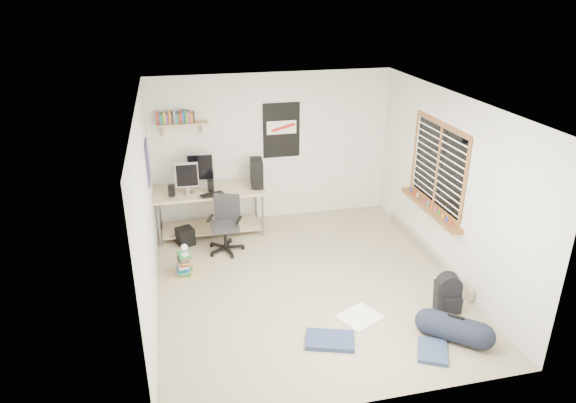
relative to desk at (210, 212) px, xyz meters
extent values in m
cube|color=gray|center=(1.13, -1.85, -0.37)|extent=(4.00, 4.50, 0.01)
cube|color=white|center=(1.13, -1.85, 2.14)|extent=(4.00, 4.50, 0.01)
cube|color=silver|center=(1.13, 0.40, 0.89)|extent=(4.00, 0.01, 2.50)
cube|color=silver|center=(-0.88, -1.85, 0.89)|extent=(0.01, 4.50, 2.50)
cube|color=silver|center=(3.13, -1.85, 0.89)|extent=(0.01, 4.50, 2.50)
cube|color=tan|center=(0.00, 0.00, 0.00)|extent=(1.86, 1.10, 0.79)
cube|color=#99989D|center=(-0.33, -0.13, 0.63)|extent=(0.36, 0.11, 0.39)
cube|color=#9F9FA4|center=(-0.11, 0.09, 0.66)|extent=(0.43, 0.14, 0.47)
cube|color=black|center=(0.77, -0.05, 0.64)|extent=(0.23, 0.42, 0.42)
cube|color=black|center=(0.02, -0.32, 0.44)|extent=(0.38, 0.23, 0.02)
cube|color=black|center=(-0.58, -0.22, 0.52)|extent=(0.11, 0.11, 0.17)
cube|color=black|center=(0.02, -0.16, 0.52)|extent=(0.09, 0.09, 0.18)
cube|color=#27272A|center=(0.16, -0.69, 0.12)|extent=(0.74, 0.74, 0.87)
cube|color=tan|center=(-0.32, 0.29, 1.42)|extent=(0.80, 0.22, 0.24)
cube|color=black|center=(1.28, 0.38, 1.19)|extent=(0.62, 0.03, 0.92)
cube|color=navy|center=(-0.86, -0.65, 1.14)|extent=(0.02, 0.42, 0.60)
cube|color=brown|center=(3.08, -1.55, 1.08)|extent=(0.10, 1.50, 1.26)
cube|color=#B7B2A8|center=(3.08, -1.55, -0.28)|extent=(0.08, 2.50, 0.18)
cube|color=black|center=(2.68, -2.87, -0.16)|extent=(0.35, 0.30, 0.41)
cylinder|color=black|center=(2.47, -3.42, -0.22)|extent=(0.44, 0.44, 0.61)
cube|color=white|center=(1.55, -2.80, -0.34)|extent=(0.59, 0.56, 0.04)
cube|color=#232E50|center=(1.07, -3.15, -0.33)|extent=(0.64, 0.51, 0.06)
cube|color=navy|center=(2.12, -3.58, -0.34)|extent=(0.47, 0.52, 0.05)
cube|color=olive|center=(-0.49, -1.25, -0.21)|extent=(0.50, 0.44, 0.30)
cube|color=white|center=(-0.47, -1.27, 0.02)|extent=(0.17, 0.21, 0.18)
cube|color=black|center=(-0.43, -0.35, -0.22)|extent=(0.31, 0.31, 0.27)
camera|label=1|loc=(-0.48, -7.69, 3.45)|focal=32.00mm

